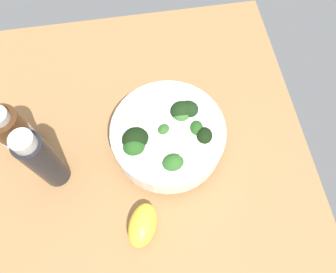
{
  "coord_description": "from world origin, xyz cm",
  "views": [
    {
      "loc": [
        -26.81,
        -0.7,
        58.77
      ],
      "look_at": [
        -3.0,
        -4.45,
        4.0
      ],
      "focal_mm": 33.96,
      "sensor_mm": 36.0,
      "label": 1
    }
  ],
  "objects_px": {
    "bowl_of_broccoli": "(168,135)",
    "bottle_short": "(43,160)",
    "lemon_wedge": "(143,225)",
    "bottle_tall": "(16,134)"
  },
  "relations": [
    {
      "from": "lemon_wedge",
      "to": "bottle_short",
      "type": "xyz_separation_m",
      "value": [
        0.12,
        0.15,
        0.06
      ]
    },
    {
      "from": "bowl_of_broccoli",
      "to": "lemon_wedge",
      "type": "bearing_deg",
      "value": 155.66
    },
    {
      "from": "lemon_wedge",
      "to": "bottle_tall",
      "type": "relative_size",
      "value": 0.58
    },
    {
      "from": "bowl_of_broccoli",
      "to": "bottle_short",
      "type": "height_order",
      "value": "bottle_short"
    },
    {
      "from": "lemon_wedge",
      "to": "bottle_tall",
      "type": "xyz_separation_m",
      "value": [
        0.19,
        0.21,
        0.04
      ]
    },
    {
      "from": "bottle_short",
      "to": "bowl_of_broccoli",
      "type": "bearing_deg",
      "value": -82.63
    },
    {
      "from": "bowl_of_broccoli",
      "to": "lemon_wedge",
      "type": "relative_size",
      "value": 2.74
    },
    {
      "from": "bottle_tall",
      "to": "bottle_short",
      "type": "relative_size",
      "value": 0.78
    },
    {
      "from": "bowl_of_broccoli",
      "to": "bottle_short",
      "type": "xyz_separation_m",
      "value": [
        -0.03,
        0.22,
        0.04
      ]
    },
    {
      "from": "lemon_wedge",
      "to": "bottle_short",
      "type": "distance_m",
      "value": 0.2
    }
  ]
}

